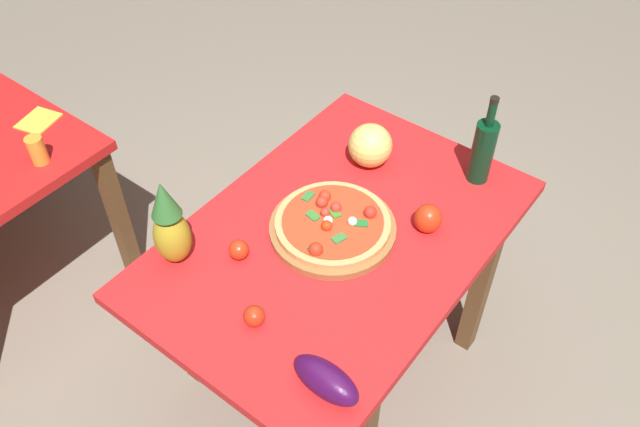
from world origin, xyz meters
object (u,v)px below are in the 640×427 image
object	(u,v)px
wine_bottle	(483,150)
pineapple_left	(170,226)
tomato_at_corner	(239,250)
pizza_board	(332,229)
display_table	(337,252)
napkin_folded	(38,121)
tomato_near_board	(254,316)
melon	(370,145)
pizza	(333,222)
bell_pepper	(428,218)
eggplant	(326,380)
drinking_glass_juice	(37,150)

from	to	relation	value
wine_bottle	pineapple_left	size ratio (longest dim) A/B	1.06
tomato_at_corner	pizza_board	bearing A→B (deg)	-32.48
display_table	napkin_folded	bearing A→B (deg)	100.27
tomato_at_corner	napkin_folded	distance (m)	1.06
display_table	wine_bottle	bearing A→B (deg)	-24.14
pineapple_left	tomato_near_board	bearing A→B (deg)	-95.63
pizza_board	melon	xyz separation A→B (m)	(0.35, 0.10, 0.06)
pineapple_left	tomato_near_board	world-z (taller)	pineapple_left
tomato_at_corner	wine_bottle	bearing A→B (deg)	-28.23
pizza	pineapple_left	distance (m)	0.50
melon	bell_pepper	world-z (taller)	melon
pineapple_left	eggplant	xyz separation A→B (m)	(-0.08, -0.63, -0.10)
pizza	melon	size ratio (longest dim) A/B	2.37
pizza_board	wine_bottle	bearing A→B (deg)	-25.92
pizza	eggplant	xyz separation A→B (m)	(-0.46, -0.32, 0.00)
wine_bottle	napkin_folded	bearing A→B (deg)	116.42
pizza_board	melon	world-z (taller)	melon
pizza	tomato_at_corner	world-z (taller)	pizza
drinking_glass_juice	napkin_folded	world-z (taller)	drinking_glass_juice
pizza	tomato_near_board	xyz separation A→B (m)	(-0.41, -0.04, -0.01)
napkin_folded	display_table	bearing A→B (deg)	-79.73
pineapple_left	drinking_glass_juice	distance (m)	0.71
pizza_board	pizza	bearing A→B (deg)	50.94
pizza	napkin_folded	bearing A→B (deg)	100.44
eggplant	tomato_near_board	distance (m)	0.29
melon	tomato_near_board	distance (m)	0.77
pineapple_left	drinking_glass_juice	world-z (taller)	pineapple_left
pizza	tomato_near_board	world-z (taller)	pizza
melon	napkin_folded	bearing A→B (deg)	116.81
pizza_board	wine_bottle	size ratio (longest dim) A/B	1.20
bell_pepper	pineapple_left	bearing A→B (deg)	136.55
eggplant	tomato_at_corner	bearing A→B (deg)	67.65
pizza	melon	bearing A→B (deg)	15.34
wine_bottle	napkin_folded	distance (m)	1.64
wine_bottle	tomato_at_corner	size ratio (longest dim) A/B	5.31
wine_bottle	napkin_folded	world-z (taller)	wine_bottle
bell_pepper	napkin_folded	size ratio (longest dim) A/B	0.70
napkin_folded	wine_bottle	bearing A→B (deg)	-63.58
napkin_folded	drinking_glass_juice	bearing A→B (deg)	-123.34
pizza	drinking_glass_juice	size ratio (longest dim) A/B	3.48
drinking_glass_juice	eggplant	bearing A→B (deg)	-94.23
display_table	drinking_glass_juice	world-z (taller)	drinking_glass_juice
pizza_board	eggplant	world-z (taller)	eggplant
pizza	tomato_at_corner	xyz separation A→B (m)	(-0.26, 0.16, -0.01)
bell_pepper	tomato_at_corner	world-z (taller)	bell_pepper
pineapple_left	melon	bearing A→B (deg)	-16.67
pizza_board	wine_bottle	distance (m)	0.57
eggplant	tomato_at_corner	xyz separation A→B (m)	(0.20, 0.48, -0.01)
bell_pepper	eggplant	distance (m)	0.66
wine_bottle	napkin_folded	size ratio (longest dim) A/B	2.40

